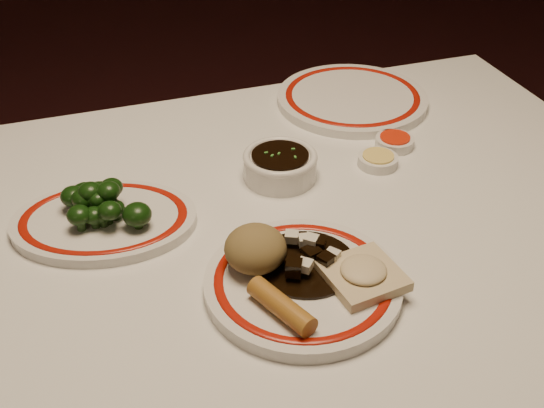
{
  "coord_description": "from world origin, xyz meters",
  "views": [
    {
      "loc": [
        -0.25,
        -0.7,
        1.33
      ],
      "look_at": [
        -0.01,
        0.0,
        0.8
      ],
      "focal_mm": 45.0,
      "sensor_mm": 36.0,
      "label": 1
    }
  ],
  "objects_px": {
    "spring_roll": "(281,306)",
    "soy_bowl": "(280,167)",
    "stirfry_heap": "(303,260)",
    "broccoli_pile": "(99,202)",
    "rice_mound": "(255,249)",
    "broccoli_plate": "(104,220)",
    "fried_wonton": "(363,274)",
    "main_plate": "(303,283)",
    "dining_table": "(278,284)"
  },
  "relations": [
    {
      "from": "spring_roll",
      "to": "broccoli_plate",
      "type": "distance_m",
      "value": 0.31
    },
    {
      "from": "main_plate",
      "to": "fried_wonton",
      "type": "relative_size",
      "value": 2.97
    },
    {
      "from": "fried_wonton",
      "to": "broccoli_plate",
      "type": "bearing_deg",
      "value": 140.09
    },
    {
      "from": "dining_table",
      "to": "broccoli_plate",
      "type": "bearing_deg",
      "value": 156.62
    },
    {
      "from": "stirfry_heap",
      "to": "broccoli_plate",
      "type": "distance_m",
      "value": 0.29
    },
    {
      "from": "spring_roll",
      "to": "fried_wonton",
      "type": "xyz_separation_m",
      "value": [
        0.11,
        0.02,
        -0.0
      ]
    },
    {
      "from": "dining_table",
      "to": "stirfry_heap",
      "type": "relative_size",
      "value": 9.26
    },
    {
      "from": "dining_table",
      "to": "broccoli_pile",
      "type": "height_order",
      "value": "broccoli_pile"
    },
    {
      "from": "dining_table",
      "to": "rice_mound",
      "type": "relative_size",
      "value": 15.32
    },
    {
      "from": "soy_bowl",
      "to": "broccoli_plate",
      "type": "bearing_deg",
      "value": -172.25
    },
    {
      "from": "rice_mound",
      "to": "stirfry_heap",
      "type": "height_order",
      "value": "rice_mound"
    },
    {
      "from": "soy_bowl",
      "to": "spring_roll",
      "type": "bearing_deg",
      "value": -109.0
    },
    {
      "from": "broccoli_plate",
      "to": "soy_bowl",
      "type": "xyz_separation_m",
      "value": [
        0.27,
        0.04,
        0.01
      ]
    },
    {
      "from": "dining_table",
      "to": "stirfry_heap",
      "type": "xyz_separation_m",
      "value": [
        0.0,
        -0.09,
        0.12
      ]
    },
    {
      "from": "main_plate",
      "to": "dining_table",
      "type": "bearing_deg",
      "value": 86.34
    },
    {
      "from": "main_plate",
      "to": "soy_bowl",
      "type": "distance_m",
      "value": 0.26
    },
    {
      "from": "dining_table",
      "to": "spring_roll",
      "type": "xyz_separation_m",
      "value": [
        -0.05,
        -0.16,
        0.12
      ]
    },
    {
      "from": "dining_table",
      "to": "main_plate",
      "type": "height_order",
      "value": "main_plate"
    },
    {
      "from": "main_plate",
      "to": "fried_wonton",
      "type": "distance_m",
      "value": 0.08
    },
    {
      "from": "main_plate",
      "to": "stirfry_heap",
      "type": "distance_m",
      "value": 0.03
    },
    {
      "from": "rice_mound",
      "to": "fried_wonton",
      "type": "bearing_deg",
      "value": -30.15
    },
    {
      "from": "fried_wonton",
      "to": "broccoli_pile",
      "type": "distance_m",
      "value": 0.38
    },
    {
      "from": "soy_bowl",
      "to": "stirfry_heap",
      "type": "bearing_deg",
      "value": -102.07
    },
    {
      "from": "rice_mound",
      "to": "broccoli_plate",
      "type": "xyz_separation_m",
      "value": [
        -0.17,
        0.17,
        -0.04
      ]
    },
    {
      "from": "dining_table",
      "to": "fried_wonton",
      "type": "relative_size",
      "value": 12.08
    },
    {
      "from": "fried_wonton",
      "to": "broccoli_pile",
      "type": "xyz_separation_m",
      "value": [
        -0.29,
        0.24,
        0.01
      ]
    },
    {
      "from": "dining_table",
      "to": "fried_wonton",
      "type": "xyz_separation_m",
      "value": [
        0.06,
        -0.14,
        0.12
      ]
    },
    {
      "from": "spring_roll",
      "to": "fried_wonton",
      "type": "bearing_deg",
      "value": -11.09
    },
    {
      "from": "main_plate",
      "to": "rice_mound",
      "type": "distance_m",
      "value": 0.07
    },
    {
      "from": "fried_wonton",
      "to": "spring_roll",
      "type": "bearing_deg",
      "value": -168.52
    },
    {
      "from": "rice_mound",
      "to": "stirfry_heap",
      "type": "xyz_separation_m",
      "value": [
        0.06,
        -0.02,
        -0.02
      ]
    },
    {
      "from": "main_plate",
      "to": "rice_mound",
      "type": "relative_size",
      "value": 3.77
    },
    {
      "from": "spring_roll",
      "to": "soy_bowl",
      "type": "xyz_separation_m",
      "value": [
        0.1,
        0.3,
        -0.01
      ]
    },
    {
      "from": "broccoli_pile",
      "to": "main_plate",
      "type": "bearing_deg",
      "value": -44.55
    },
    {
      "from": "broccoli_pile",
      "to": "soy_bowl",
      "type": "xyz_separation_m",
      "value": [
        0.28,
        0.03,
        -0.02
      ]
    },
    {
      "from": "rice_mound",
      "to": "broccoli_pile",
      "type": "height_order",
      "value": "rice_mound"
    },
    {
      "from": "rice_mound",
      "to": "stirfry_heap",
      "type": "relative_size",
      "value": 0.6
    },
    {
      "from": "main_plate",
      "to": "broccoli_pile",
      "type": "distance_m",
      "value": 0.31
    },
    {
      "from": "spring_roll",
      "to": "broccoli_pile",
      "type": "xyz_separation_m",
      "value": [
        -0.17,
        0.27,
        0.01
      ]
    },
    {
      "from": "fried_wonton",
      "to": "broccoli_plate",
      "type": "distance_m",
      "value": 0.37
    },
    {
      "from": "dining_table",
      "to": "broccoli_pile",
      "type": "distance_m",
      "value": 0.28
    },
    {
      "from": "dining_table",
      "to": "fried_wonton",
      "type": "height_order",
      "value": "fried_wonton"
    },
    {
      "from": "broccoli_plate",
      "to": "soy_bowl",
      "type": "height_order",
      "value": "soy_bowl"
    },
    {
      "from": "main_plate",
      "to": "broccoli_plate",
      "type": "bearing_deg",
      "value": 135.64
    },
    {
      "from": "stirfry_heap",
      "to": "broccoli_pile",
      "type": "distance_m",
      "value": 0.3
    },
    {
      "from": "rice_mound",
      "to": "fried_wonton",
      "type": "distance_m",
      "value": 0.14
    },
    {
      "from": "fried_wonton",
      "to": "main_plate",
      "type": "bearing_deg",
      "value": 158.9
    },
    {
      "from": "main_plate",
      "to": "fried_wonton",
      "type": "bearing_deg",
      "value": -21.1
    },
    {
      "from": "broccoli_pile",
      "to": "dining_table",
      "type": "bearing_deg",
      "value": -23.96
    },
    {
      "from": "dining_table",
      "to": "soy_bowl",
      "type": "distance_m",
      "value": 0.18
    }
  ]
}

